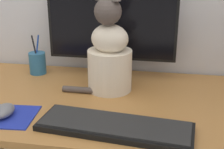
% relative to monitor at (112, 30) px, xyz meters
% --- Properties ---
extents(desk, '(1.38, 0.67, 0.75)m').
position_rel_monitor_xyz_m(desk, '(-0.01, -0.24, -0.31)').
color(desk, '#A87038').
rests_on(desk, ground_plane).
extents(monitor, '(0.55, 0.17, 0.38)m').
position_rel_monitor_xyz_m(monitor, '(0.00, 0.00, 0.00)').
color(monitor, black).
rests_on(monitor, desk).
extents(keyboard, '(0.49, 0.20, 0.02)m').
position_rel_monitor_xyz_m(keyboard, '(0.09, -0.45, -0.20)').
color(keyboard, black).
rests_on(keyboard, desk).
extents(mousepad_left, '(0.20, 0.18, 0.00)m').
position_rel_monitor_xyz_m(mousepad_left, '(-0.28, -0.43, -0.21)').
color(mousepad_left, '#1E2D9E').
rests_on(mousepad_left, desk).
extents(computer_mouse_left, '(0.06, 0.10, 0.04)m').
position_rel_monitor_xyz_m(computer_mouse_left, '(-0.29, -0.43, -0.19)').
color(computer_mouse_left, slate).
rests_on(computer_mouse_left, mousepad_left).
extents(cat, '(0.29, 0.22, 0.40)m').
position_rel_monitor_xyz_m(cat, '(0.02, -0.14, -0.06)').
color(cat, beige).
rests_on(cat, desk).
extents(pen_cup, '(0.07, 0.07, 0.18)m').
position_rel_monitor_xyz_m(pen_cup, '(-0.34, -0.01, -0.16)').
color(pen_cup, '#286089').
rests_on(pen_cup, desk).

